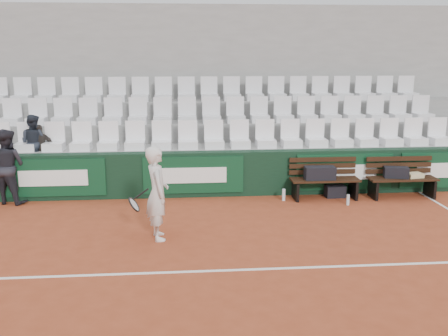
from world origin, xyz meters
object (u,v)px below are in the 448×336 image
bench_right (402,188)px  sports_bag_left (320,173)px  water_bottle_near (284,195)px  spectator_c (32,123)px  spectator_b (39,128)px  bench_left (325,189)px  water_bottle_far (348,200)px  tennis_player (157,193)px  sports_bag_right (396,172)px  sports_bag_ground (335,191)px  ball_kid (8,166)px

bench_right → sports_bag_left: 1.89m
water_bottle_near → spectator_c: size_ratio=0.21×
sports_bag_left → spectator_b: bearing=170.7°
bench_left → water_bottle_far: bearing=-54.4°
bench_left → sports_bag_left: size_ratio=2.28×
tennis_player → water_bottle_near: bearing=37.9°
sports_bag_right → sports_bag_ground: bearing=174.1°
bench_left → sports_bag_left: 0.39m
sports_bag_ground → ball_kid: bearing=178.7°
bench_right → tennis_player: 5.69m
tennis_player → ball_kid: 4.02m
water_bottle_near → water_bottle_far: (1.29, -0.44, -0.01)m
tennis_player → spectator_c: (-2.88, 3.08, 0.82)m
water_bottle_far → ball_kid: size_ratio=0.14×
sports_bag_right → spectator_c: bearing=172.9°
sports_bag_right → spectator_c: 8.13m
sports_bag_right → sports_bag_ground: sports_bag_right is taller
sports_bag_left → water_bottle_near: size_ratio=2.55×
spectator_c → sports_bag_left: bearing=-168.9°
water_bottle_near → sports_bag_right: bearing=0.9°
sports_bag_right → spectator_b: spectator_b is taller
sports_bag_left → sports_bag_ground: (0.40, 0.14, -0.46)m
sports_bag_ground → water_bottle_near: 1.21m
bench_left → water_bottle_near: (-0.92, -0.07, -0.10)m
bench_left → water_bottle_far: bench_left is taller
water_bottle_far → ball_kid: 7.23m
water_bottle_near → ball_kid: 5.91m
sports_bag_ground → spectator_b: 6.74m
water_bottle_near → spectator_b: spectator_b is taller
bench_right → water_bottle_near: bearing=-179.6°
sports_bag_left → water_bottle_far: bearing=-43.9°
spectator_c → sports_bag_right: bearing=-167.0°
water_bottle_far → tennis_player: tennis_player is taller
tennis_player → sports_bag_left: bearing=31.4°
water_bottle_near → spectator_c: bearing=169.2°
sports_bag_ground → ball_kid: (-7.06, 0.15, 0.67)m
tennis_player → spectator_c: size_ratio=1.29×
sports_bag_left → ball_kid: ball_kid is taller
water_bottle_far → sports_bag_right: bearing=21.3°
bench_left → sports_bag_ground: bearing=20.7°
sports_bag_left → water_bottle_near: sports_bag_left is taller
bench_right → sports_bag_left: bearing=179.3°
water_bottle_near → spectator_c: spectator_c is taller
spectator_c → bench_left: bearing=-168.5°
sports_bag_left → water_bottle_near: bearing=-177.1°
ball_kid → spectator_c: spectator_c is taller
sports_bag_right → water_bottle_far: size_ratio=2.26×
bench_right → sports_bag_right: 0.37m
bench_left → ball_kid: ball_kid is taller
sports_bag_left → spectator_c: 6.45m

